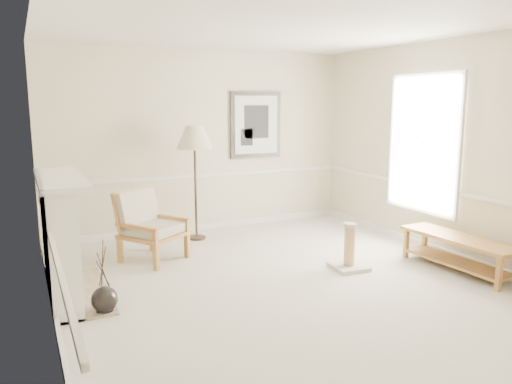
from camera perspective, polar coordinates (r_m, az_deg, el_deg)
ground at (r=5.95m, az=3.01°, el=-10.15°), size 5.50×5.50×0.00m
room at (r=5.72m, az=4.04°, el=8.15°), size 5.04×5.54×2.92m
fireplace at (r=5.69m, az=-21.39°, el=-5.04°), size 0.64×1.64×1.31m
floor_vase at (r=5.26m, az=-16.94°, el=-11.75°), size 0.26×0.26×0.76m
armchair at (r=6.78m, az=-12.33°, el=-3.42°), size 1.00×1.01×0.93m
floor_lamp at (r=7.52m, az=-7.04°, el=5.85°), size 0.68×0.68×1.73m
bench at (r=6.70m, az=22.12°, el=-5.96°), size 0.53×1.55×0.44m
scratching_post at (r=6.41m, az=10.60°, el=-7.06°), size 0.45×0.45×0.59m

